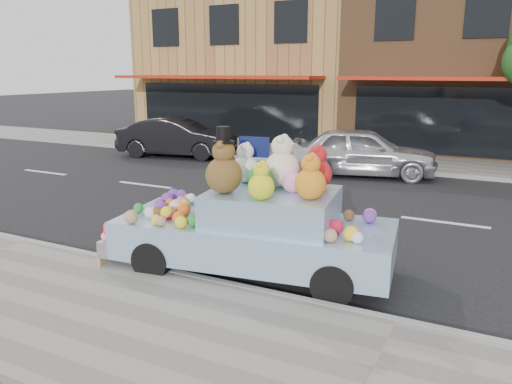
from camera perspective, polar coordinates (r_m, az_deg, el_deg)
The scene contains 9 objects.
ground at distance 11.34m, azimuth 20.75°, elevation -3.29°, with size 120.00×120.00×0.00m, color black.
far_sidewalk at distance 17.65m, azimuth 23.16°, elevation 2.52°, with size 60.00×3.00×0.12m, color gray.
near_kerb at distance 6.68m, azimuth 15.77°, elevation -14.21°, with size 60.00×0.12×0.13m, color gray.
far_kerb at distance 16.18m, azimuth 22.78°, elevation 1.65°, with size 60.00×0.12×0.13m, color gray.
storefront_left at distance 25.34m, azimuth 1.09°, elevation 14.80°, with size 10.00×9.80×7.30m.
storefront_mid at distance 22.85m, azimuth 25.04°, elevation 13.69°, with size 10.00×9.80×7.30m.
car_silver at distance 15.54m, azimuth 12.08°, elevation 4.52°, with size 1.77×4.39×1.49m, color silver.
car_dark at distance 18.92m, azimuth -9.01°, elevation 6.17°, with size 1.53×4.39×1.45m, color black.
art_car at distance 7.82m, azimuth -0.07°, elevation -3.64°, with size 4.68×2.34×2.35m.
Camera 1 is at (0.98, -10.85, 3.13)m, focal length 35.00 mm.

